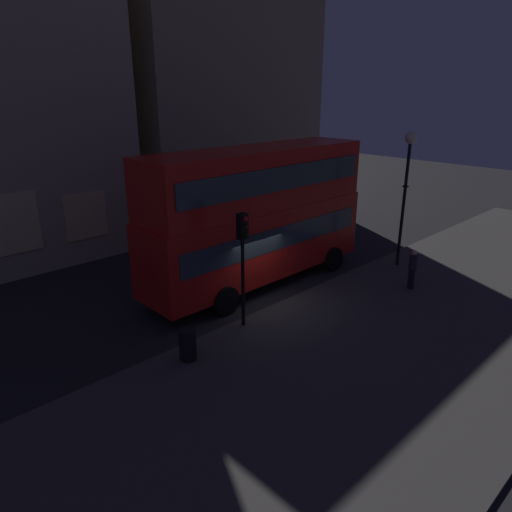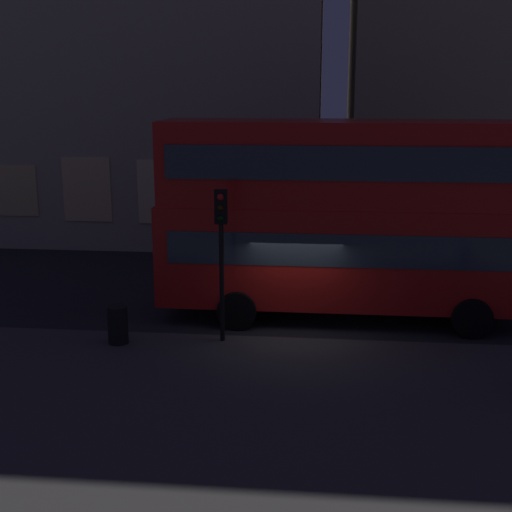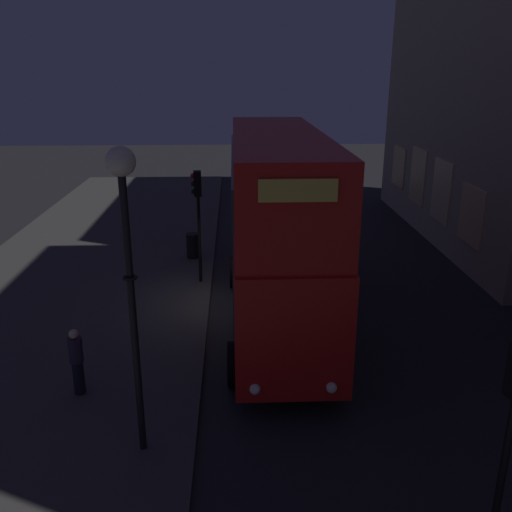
% 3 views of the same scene
% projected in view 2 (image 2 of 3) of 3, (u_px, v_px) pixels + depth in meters
% --- Properties ---
extents(ground_plane, '(80.00, 80.00, 0.00)m').
position_uv_depth(ground_plane, '(295.00, 333.00, 18.88)').
color(ground_plane, '#232326').
extents(sidewalk_slab, '(44.00, 9.24, 0.12)m').
position_uv_depth(sidewalk_slab, '(283.00, 422.00, 13.74)').
color(sidewalk_slab, '#423F3D').
rests_on(sidewalk_slab, ground).
extents(building_with_clock, '(15.44, 7.70, 16.36)m').
position_uv_depth(building_with_clock, '(143.00, 48.00, 29.78)').
color(building_with_clock, tan).
rests_on(building_with_clock, ground).
extents(building_plain_facade, '(12.85, 9.83, 17.68)m').
position_uv_depth(building_plain_facade, '(504.00, 32.00, 29.33)').
color(building_plain_facade, tan).
rests_on(building_plain_facade, ground).
extents(double_decker_bus, '(10.49, 2.89, 5.68)m').
position_uv_depth(double_decker_bus, '(342.00, 211.00, 19.34)').
color(double_decker_bus, red).
rests_on(double_decker_bus, ground).
extents(traffic_light_near_kerb, '(0.34, 0.37, 3.97)m').
position_uv_depth(traffic_light_near_kerb, '(221.00, 234.00, 17.29)').
color(traffic_light_near_kerb, black).
rests_on(traffic_light_near_kerb, sidewalk_slab).
extents(litter_bin, '(0.52, 0.52, 0.99)m').
position_uv_depth(litter_bin, '(118.00, 325.00, 17.71)').
color(litter_bin, black).
rests_on(litter_bin, sidewalk_slab).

